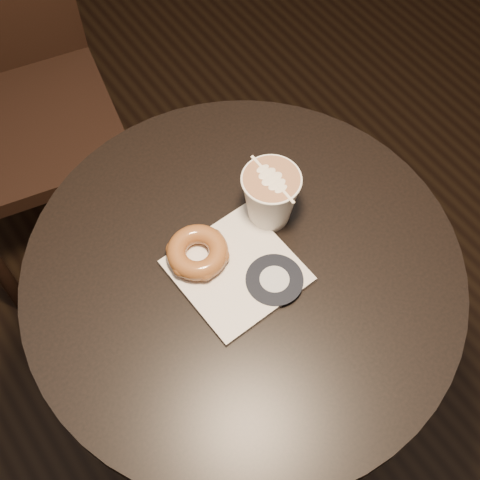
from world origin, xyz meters
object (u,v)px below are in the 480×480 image
at_px(latte_cup, 270,198).
at_px(cafe_table, 243,320).
at_px(doughnut, 198,252).
at_px(pastry_bag, 237,271).

bearing_deg(latte_cup, cafe_table, -148.46).
xyz_separation_m(doughnut, latte_cup, (0.14, 0.00, 0.03)).
bearing_deg(pastry_bag, cafe_table, -14.94).
xyz_separation_m(cafe_table, pastry_bag, (-0.01, 0.00, 0.20)).
bearing_deg(latte_cup, doughnut, -179.58).
distance_m(pastry_bag, doughnut, 0.07).
bearing_deg(pastry_bag, latte_cup, 25.17).
bearing_deg(pastry_bag, doughnut, 121.80).
bearing_deg(doughnut, pastry_bag, -55.66).
height_order(pastry_bag, latte_cup, latte_cup).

